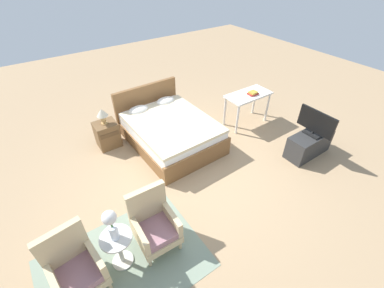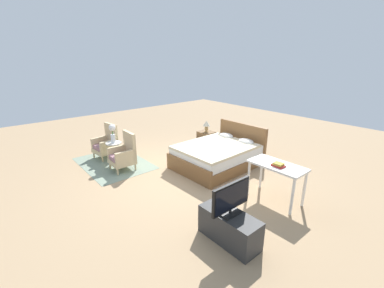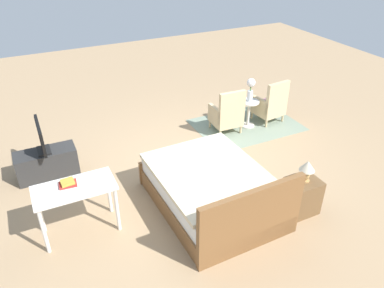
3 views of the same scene
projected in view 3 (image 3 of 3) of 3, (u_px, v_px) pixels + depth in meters
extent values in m
plane|color=#A38460|center=(190.00, 171.00, 6.40)|extent=(16.00, 16.00, 0.00)
cube|color=gray|center=(246.00, 125.00, 7.82)|extent=(2.10, 1.50, 0.01)
cube|color=brown|center=(211.00, 198.00, 5.56)|extent=(1.54, 2.07, 0.28)
cube|color=white|center=(212.00, 184.00, 5.43)|extent=(1.48, 1.99, 0.24)
cube|color=beige|center=(209.00, 172.00, 5.41)|extent=(1.52, 1.83, 0.06)
cube|color=brown|center=(251.00, 221.00, 4.64)|extent=(1.52, 0.12, 0.96)
cube|color=brown|center=(182.00, 162.00, 6.28)|extent=(1.52, 0.10, 0.40)
ellipsoid|color=white|center=(261.00, 194.00, 4.92)|extent=(0.45, 0.29, 0.14)
ellipsoid|color=white|center=(218.00, 210.00, 4.66)|extent=(0.45, 0.29, 0.14)
cylinder|color=#CCB284|center=(268.00, 110.00, 8.24)|extent=(0.04, 0.04, 0.16)
cylinder|color=#CCB284|center=(252.00, 115.00, 8.03)|extent=(0.04, 0.04, 0.16)
cylinder|color=#CCB284|center=(283.00, 118.00, 7.91)|extent=(0.04, 0.04, 0.16)
cylinder|color=#CCB284|center=(266.00, 123.00, 7.70)|extent=(0.04, 0.04, 0.16)
cube|color=#CCB284|center=(268.00, 110.00, 7.90)|extent=(0.60, 0.60, 0.12)
cube|color=gray|center=(268.00, 106.00, 7.84)|extent=(0.55, 0.55, 0.10)
cube|color=#CCB284|center=(277.00, 98.00, 7.53)|extent=(0.55, 0.14, 0.64)
cube|color=#CCB284|center=(277.00, 100.00, 7.91)|extent=(0.13, 0.52, 0.26)
cube|color=#CCB284|center=(260.00, 105.00, 7.69)|extent=(0.13, 0.52, 0.26)
cylinder|color=#CCB284|center=(230.00, 119.00, 7.84)|extent=(0.04, 0.04, 0.16)
cylinder|color=#CCB284|center=(210.00, 124.00, 7.68)|extent=(0.04, 0.04, 0.16)
cylinder|color=#CCB284|center=(241.00, 129.00, 7.48)|extent=(0.04, 0.04, 0.16)
cylinder|color=#CCB284|center=(220.00, 134.00, 7.32)|extent=(0.04, 0.04, 0.16)
cube|color=#CCB284|center=(225.00, 120.00, 7.51)|extent=(0.56, 0.56, 0.12)
cube|color=gray|center=(226.00, 115.00, 7.45)|extent=(0.51, 0.51, 0.10)
cube|color=#CCB284|center=(232.00, 108.00, 7.13)|extent=(0.54, 0.10, 0.64)
cube|color=#CCB284|center=(236.00, 110.00, 7.49)|extent=(0.09, 0.51, 0.26)
cube|color=#CCB284|center=(215.00, 114.00, 7.33)|extent=(0.09, 0.51, 0.26)
cylinder|color=beige|center=(247.00, 125.00, 7.78)|extent=(0.28, 0.28, 0.03)
cylinder|color=beige|center=(248.00, 114.00, 7.64)|extent=(0.06, 0.06, 0.51)
cylinder|color=beige|center=(249.00, 102.00, 7.50)|extent=(0.40, 0.40, 0.02)
cylinder|color=silver|center=(250.00, 96.00, 7.44)|extent=(0.11, 0.11, 0.22)
cylinder|color=#477538|center=(251.00, 88.00, 7.36)|extent=(0.02, 0.02, 0.10)
sphere|color=silver|center=(251.00, 83.00, 7.29)|extent=(0.17, 0.17, 0.17)
cube|color=brown|center=(302.00, 196.00, 5.39)|extent=(0.44, 0.40, 0.54)
cube|color=brown|center=(294.00, 182.00, 5.50)|extent=(0.37, 0.01, 0.09)
cylinder|color=tan|center=(305.00, 180.00, 5.25)|extent=(0.13, 0.13, 0.02)
ellipsoid|color=tan|center=(306.00, 175.00, 5.20)|extent=(0.11, 0.11, 0.16)
cone|color=beige|center=(308.00, 166.00, 5.12)|extent=(0.22, 0.22, 0.15)
cube|color=#2D2D2D|center=(47.00, 163.00, 6.17)|extent=(0.96, 0.40, 0.47)
cube|color=black|center=(44.00, 150.00, 6.04)|extent=(0.20, 0.32, 0.03)
cylinder|color=black|center=(43.00, 148.00, 6.02)|extent=(0.04, 0.04, 0.05)
cube|color=black|center=(40.00, 136.00, 5.90)|extent=(0.05, 0.73, 0.42)
cube|color=black|center=(39.00, 136.00, 5.89)|extent=(0.01, 0.68, 0.38)
cylinder|color=silver|center=(109.00, 192.00, 5.34)|extent=(0.05, 0.05, 0.71)
cylinder|color=silver|center=(40.00, 211.00, 4.99)|extent=(0.05, 0.05, 0.71)
cylinder|color=silver|center=(117.00, 210.00, 5.01)|extent=(0.05, 0.05, 0.71)
cylinder|color=silver|center=(44.00, 231.00, 4.66)|extent=(0.05, 0.05, 0.71)
cube|color=silver|center=(74.00, 188.00, 4.81)|extent=(1.04, 0.52, 0.04)
cube|color=#AD2823|center=(68.00, 184.00, 4.82)|extent=(0.23, 0.17, 0.03)
cube|color=#B79333|center=(67.00, 182.00, 4.80)|extent=(0.17, 0.15, 0.04)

